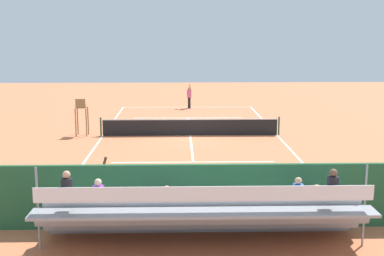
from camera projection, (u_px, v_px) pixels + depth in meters
The scene contains 12 objects.
ground_plane at pixel (190, 135), 29.63m from camera, with size 60.00×60.00×0.00m, color #CC7047.
court_line_markings at pixel (190, 135), 29.67m from camera, with size 10.10×22.20×0.01m.
tennis_net at pixel (190, 127), 29.54m from camera, with size 10.30×0.10×1.07m.
backdrop_wall at pixel (200, 196), 15.70m from camera, with size 18.00×0.16×2.00m, color #235633.
bleacher_stand at pixel (204, 214), 14.38m from camera, with size 9.06×2.40×2.48m.
umpire_chair at pixel (81, 113), 29.38m from camera, with size 0.67×0.67×2.14m.
courtside_bench at pixel (298, 201), 16.58m from camera, with size 1.80×0.40×0.93m.
equipment_bag at pixel (251, 214), 16.48m from camera, with size 0.90×0.36×0.36m, color #334C8C.
tennis_player at pixel (189, 95), 39.64m from camera, with size 0.45×0.56×1.93m.
tennis_racket at pixel (179, 109), 39.17m from camera, with size 0.59×0.38×0.03m.
tennis_ball_near at pixel (212, 110), 38.95m from camera, with size 0.07×0.07×0.07m, color #CCDB33.
line_judge at pixel (103, 185), 16.74m from camera, with size 0.41×0.55×1.93m.
Camera 1 is at (0.63, 29.02, 5.99)m, focal length 48.33 mm.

